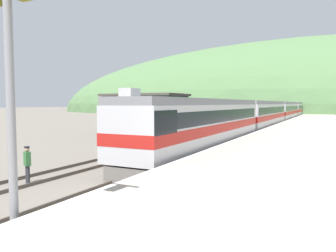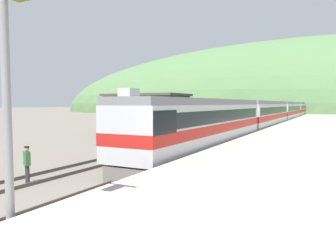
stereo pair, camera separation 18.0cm
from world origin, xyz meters
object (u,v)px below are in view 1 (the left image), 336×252
at_px(track_worker, 27,162).
at_px(signal_mast_main, 8,34).
at_px(carriage_second, 262,115).
at_px(carriage_third, 284,111).
at_px(express_train_lead_car, 203,124).
at_px(carriage_fifth, 303,108).
at_px(carriage_fourth, 296,110).

bearing_deg(track_worker, signal_mast_main, -42.21).
distance_m(carriage_second, carriage_third, 20.97).
bearing_deg(express_train_lead_car, signal_mast_main, -84.95).
relative_size(carriage_fifth, track_worker, 11.89).
bearing_deg(carriage_fourth, signal_mast_main, -88.95).
height_order(carriage_fourth, carriage_fifth, same).
bearing_deg(signal_mast_main, carriage_fourth, 91.05).
distance_m(carriage_second, carriage_fifth, 62.92).
distance_m(express_train_lead_car, carriage_third, 42.10).
bearing_deg(carriage_second, carriage_third, 90.00).
relative_size(carriage_second, signal_mast_main, 2.55).
xyz_separation_m(carriage_third, track_worker, (-4.17, -53.42, -1.18)).
distance_m(carriage_second, track_worker, 32.74).
height_order(carriage_fifth, signal_mast_main, signal_mast_main).
relative_size(carriage_second, carriage_fifth, 1.00).
distance_m(carriage_third, carriage_fifth, 41.95).
bearing_deg(express_train_lead_car, track_worker, -110.23).
distance_m(carriage_fourth, track_worker, 74.52).
distance_m(express_train_lead_car, carriage_fourth, 63.08).
bearing_deg(express_train_lead_car, carriage_second, 90.00).
bearing_deg(signal_mast_main, express_train_lead_car, 95.05).
bearing_deg(track_worker, carriage_second, 82.67).
xyz_separation_m(carriage_second, track_worker, (-4.17, -32.45, -1.18)).
distance_m(carriage_third, track_worker, 53.60).
height_order(carriage_second, carriage_fifth, same).
height_order(carriage_second, carriage_fourth, same).
relative_size(express_train_lead_car, carriage_third, 0.99).
xyz_separation_m(carriage_second, carriage_third, (0.00, 20.97, 0.00)).
bearing_deg(carriage_fifth, signal_mast_main, -89.17).
bearing_deg(express_train_lead_car, carriage_third, 90.00).
xyz_separation_m(signal_mast_main, track_worker, (-5.62, 5.10, -4.22)).
distance_m(carriage_third, carriage_fourth, 20.97).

